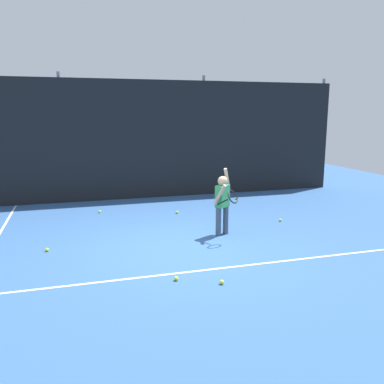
{
  "coord_description": "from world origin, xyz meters",
  "views": [
    {
      "loc": [
        -1.75,
        -6.88,
        2.45
      ],
      "look_at": [
        0.54,
        0.86,
        0.85
      ],
      "focal_mm": 37.75,
      "sensor_mm": 36.0,
      "label": 1
    }
  ],
  "objects_px": {
    "tennis_ball_6": "(100,212)",
    "tennis_ball_0": "(176,279)",
    "tennis_player": "(223,200)",
    "tennis_ball_5": "(47,250)",
    "tennis_ball_3": "(222,282)",
    "tennis_ball_4": "(177,212)",
    "tennis_ball_2": "(236,198)",
    "tennis_ball_1": "(280,220)"
  },
  "relations": [
    {
      "from": "tennis_ball_3",
      "to": "tennis_ball_4",
      "type": "bearing_deg",
      "value": 84.37
    },
    {
      "from": "tennis_player",
      "to": "tennis_ball_6",
      "type": "height_order",
      "value": "tennis_player"
    },
    {
      "from": "tennis_ball_0",
      "to": "tennis_ball_2",
      "type": "distance_m",
      "value": 5.86
    },
    {
      "from": "tennis_ball_1",
      "to": "tennis_ball_2",
      "type": "bearing_deg",
      "value": 91.1
    },
    {
      "from": "tennis_player",
      "to": "tennis_ball_1",
      "type": "xyz_separation_m",
      "value": [
        1.63,
        0.57,
        -0.69
      ]
    },
    {
      "from": "tennis_ball_4",
      "to": "tennis_ball_6",
      "type": "xyz_separation_m",
      "value": [
        -1.83,
        0.59,
        0.0
      ]
    },
    {
      "from": "tennis_player",
      "to": "tennis_ball_4",
      "type": "relative_size",
      "value": 20.46
    },
    {
      "from": "tennis_ball_1",
      "to": "tennis_ball_2",
      "type": "distance_m",
      "value": 2.49
    },
    {
      "from": "tennis_ball_2",
      "to": "tennis_ball_3",
      "type": "bearing_deg",
      "value": -114.68
    },
    {
      "from": "tennis_ball_3",
      "to": "tennis_ball_5",
      "type": "xyz_separation_m",
      "value": [
        -2.51,
        2.2,
        0.0
      ]
    },
    {
      "from": "tennis_ball_4",
      "to": "tennis_ball_5",
      "type": "distance_m",
      "value": 3.56
    },
    {
      "from": "tennis_ball_0",
      "to": "tennis_ball_5",
      "type": "xyz_separation_m",
      "value": [
        -1.9,
        1.89,
        0.0
      ]
    },
    {
      "from": "tennis_ball_0",
      "to": "tennis_ball_1",
      "type": "distance_m",
      "value": 3.99
    },
    {
      "from": "tennis_ball_3",
      "to": "tennis_ball_6",
      "type": "distance_m",
      "value": 5.02
    },
    {
      "from": "tennis_player",
      "to": "tennis_ball_5",
      "type": "relative_size",
      "value": 20.46
    },
    {
      "from": "tennis_ball_1",
      "to": "tennis_ball_3",
      "type": "xyz_separation_m",
      "value": [
        -2.49,
        -2.83,
        0.0
      ]
    },
    {
      "from": "tennis_player",
      "to": "tennis_ball_1",
      "type": "bearing_deg",
      "value": -17.63
    },
    {
      "from": "tennis_ball_0",
      "to": "tennis_ball_3",
      "type": "height_order",
      "value": "same"
    },
    {
      "from": "tennis_player",
      "to": "tennis_ball_6",
      "type": "xyz_separation_m",
      "value": [
        -2.27,
        2.56,
        -0.69
      ]
    },
    {
      "from": "tennis_ball_0",
      "to": "tennis_ball_2",
      "type": "xyz_separation_m",
      "value": [
        3.05,
        5.01,
        0.0
      ]
    },
    {
      "from": "tennis_ball_1",
      "to": "tennis_ball_6",
      "type": "height_order",
      "value": "same"
    },
    {
      "from": "tennis_ball_1",
      "to": "tennis_ball_5",
      "type": "relative_size",
      "value": 1.0
    },
    {
      "from": "tennis_ball_4",
      "to": "tennis_ball_6",
      "type": "height_order",
      "value": "same"
    },
    {
      "from": "tennis_ball_5",
      "to": "tennis_ball_6",
      "type": "height_order",
      "value": "same"
    },
    {
      "from": "tennis_ball_0",
      "to": "tennis_ball_5",
      "type": "distance_m",
      "value": 2.68
    },
    {
      "from": "tennis_player",
      "to": "tennis_ball_5",
      "type": "xyz_separation_m",
      "value": [
        -3.37,
        -0.06,
        -0.69
      ]
    },
    {
      "from": "tennis_player",
      "to": "tennis_ball_6",
      "type": "bearing_deg",
      "value": 94.71
    },
    {
      "from": "tennis_ball_1",
      "to": "tennis_ball_4",
      "type": "distance_m",
      "value": 2.5
    },
    {
      "from": "tennis_ball_6",
      "to": "tennis_ball_0",
      "type": "bearing_deg",
      "value": -79.84
    },
    {
      "from": "tennis_ball_0",
      "to": "tennis_ball_5",
      "type": "bearing_deg",
      "value": 135.21
    },
    {
      "from": "tennis_ball_1",
      "to": "tennis_ball_3",
      "type": "bearing_deg",
      "value": -131.35
    },
    {
      "from": "tennis_ball_2",
      "to": "tennis_ball_1",
      "type": "bearing_deg",
      "value": -88.9
    },
    {
      "from": "tennis_ball_2",
      "to": "tennis_ball_6",
      "type": "distance_m",
      "value": 3.89
    },
    {
      "from": "tennis_ball_0",
      "to": "tennis_ball_4",
      "type": "bearing_deg",
      "value": 75.43
    },
    {
      "from": "tennis_ball_1",
      "to": "tennis_ball_5",
      "type": "bearing_deg",
      "value": -172.83
    },
    {
      "from": "tennis_player",
      "to": "tennis_ball_2",
      "type": "relative_size",
      "value": 20.46
    },
    {
      "from": "tennis_ball_0",
      "to": "tennis_ball_1",
      "type": "xyz_separation_m",
      "value": [
        3.09,
        2.52,
        0.0
      ]
    },
    {
      "from": "tennis_player",
      "to": "tennis_ball_2",
      "type": "distance_m",
      "value": 3.51
    },
    {
      "from": "tennis_ball_3",
      "to": "tennis_ball_6",
      "type": "xyz_separation_m",
      "value": [
        -1.41,
        4.82,
        0.0
      ]
    },
    {
      "from": "tennis_ball_6",
      "to": "tennis_ball_4",
      "type": "bearing_deg",
      "value": -17.96
    },
    {
      "from": "tennis_ball_0",
      "to": "tennis_ball_2",
      "type": "bearing_deg",
      "value": 58.69
    },
    {
      "from": "tennis_player",
      "to": "tennis_ball_0",
      "type": "distance_m",
      "value": 2.53
    }
  ]
}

